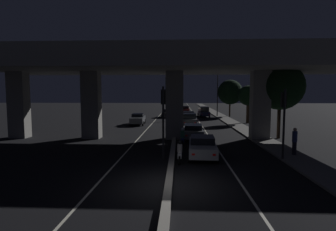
% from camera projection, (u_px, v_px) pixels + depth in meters
% --- Properties ---
extents(ground_plane, '(200.00, 200.00, 0.00)m').
position_uv_depth(ground_plane, '(169.00, 186.00, 12.10)').
color(ground_plane, black).
extents(lane_line_left_inner, '(0.12, 126.00, 0.00)m').
position_uv_depth(lane_line_left_inner, '(158.00, 117.00, 47.09)').
color(lane_line_left_inner, beige).
rests_on(lane_line_left_inner, ground_plane).
extents(lane_line_right_inner, '(0.12, 126.00, 0.00)m').
position_uv_depth(lane_line_right_inner, '(196.00, 117.00, 46.78)').
color(lane_line_right_inner, beige).
rests_on(lane_line_right_inner, ground_plane).
extents(median_divider, '(0.34, 126.00, 0.25)m').
position_uv_depth(median_divider, '(177.00, 116.00, 46.92)').
color(median_divider, gray).
rests_on(median_divider, ground_plane).
extents(sidewalk_right, '(2.09, 126.00, 0.13)m').
position_uv_depth(sidewalk_right, '(229.00, 121.00, 39.61)').
color(sidewalk_right, '#5B5956').
rests_on(sidewalk_right, ground_plane).
extents(elevated_overpass, '(33.62, 9.87, 9.03)m').
position_uv_depth(elevated_overpass, '(172.00, 64.00, 23.96)').
color(elevated_overpass, gray).
rests_on(elevated_overpass, ground_plane).
extents(traffic_light_left_of_median, '(0.30, 0.49, 4.70)m').
position_uv_depth(traffic_light_left_of_median, '(163.00, 110.00, 16.77)').
color(traffic_light_left_of_median, black).
rests_on(traffic_light_left_of_median, ground_plane).
extents(traffic_light_right_of_median, '(0.30, 0.49, 4.54)m').
position_uv_depth(traffic_light_right_of_median, '(284.00, 112.00, 16.44)').
color(traffic_light_right_of_median, black).
rests_on(traffic_light_right_of_median, ground_plane).
extents(street_lamp, '(2.23, 0.32, 8.57)m').
position_uv_depth(street_lamp, '(216.00, 89.00, 47.32)').
color(street_lamp, '#2D2D30').
rests_on(street_lamp, ground_plane).
extents(car_silver_lead, '(2.06, 4.65, 1.41)m').
position_uv_depth(car_silver_lead, '(202.00, 146.00, 17.53)').
color(car_silver_lead, gray).
rests_on(car_silver_lead, ground_plane).
extents(car_grey_second, '(2.02, 4.61, 1.37)m').
position_uv_depth(car_grey_second, '(193.00, 131.00, 24.45)').
color(car_grey_second, '#515459').
rests_on(car_grey_second, ground_plane).
extents(car_grey_third, '(1.97, 4.03, 1.71)m').
position_uv_depth(car_grey_third, '(189.00, 120.00, 33.18)').
color(car_grey_third, '#515459').
rests_on(car_grey_third, ground_plane).
extents(car_dark_red_fourth, '(1.97, 4.25, 1.52)m').
position_uv_depth(car_dark_red_fourth, '(189.00, 116.00, 39.60)').
color(car_dark_red_fourth, '#591414').
rests_on(car_dark_red_fourth, ground_plane).
extents(car_dark_blue_fifth, '(1.99, 4.76, 1.80)m').
position_uv_depth(car_dark_blue_fifth, '(204.00, 112.00, 47.20)').
color(car_dark_blue_fifth, '#141938').
rests_on(car_dark_blue_fifth, ground_plane).
extents(car_dark_red_sixth, '(2.00, 4.01, 1.64)m').
position_uv_depth(car_dark_red_sixth, '(185.00, 110.00, 53.24)').
color(car_dark_red_sixth, '#591414').
rests_on(car_dark_red_sixth, ground_plane).
extents(car_grey_lead_oncoming, '(1.97, 4.36, 1.50)m').
position_uv_depth(car_grey_lead_oncoming, '(138.00, 119.00, 35.50)').
color(car_grey_lead_oncoming, '#515459').
rests_on(car_grey_lead_oncoming, ground_plane).
extents(car_black_second_oncoming, '(2.00, 4.04, 1.44)m').
position_uv_depth(car_black_second_oncoming, '(167.00, 113.00, 46.12)').
color(car_black_second_oncoming, black).
rests_on(car_black_second_oncoming, ground_plane).
extents(motorcycle_white_filtering_near, '(0.33, 1.70, 1.40)m').
position_uv_depth(motorcycle_white_filtering_near, '(180.00, 153.00, 16.08)').
color(motorcycle_white_filtering_near, black).
rests_on(motorcycle_white_filtering_near, ground_plane).
extents(motorcycle_blue_filtering_mid, '(0.32, 1.74, 1.48)m').
position_uv_depth(motorcycle_blue_filtering_mid, '(182.00, 138.00, 21.23)').
color(motorcycle_blue_filtering_mid, black).
rests_on(motorcycle_blue_filtering_mid, ground_plane).
extents(pedestrian_on_sidewalk, '(0.33, 0.33, 1.83)m').
position_uv_depth(pedestrian_on_sidewalk, '(295.00, 141.00, 17.55)').
color(pedestrian_on_sidewalk, black).
rests_on(pedestrian_on_sidewalk, sidewalk_right).
extents(roadside_tree_kerbside_near, '(4.38, 4.38, 7.08)m').
position_uv_depth(roadside_tree_kerbside_near, '(280.00, 87.00, 24.39)').
color(roadside_tree_kerbside_near, '#2D2116').
rests_on(roadside_tree_kerbside_near, ground_plane).
extents(roadside_tree_kerbside_mid, '(2.85, 2.85, 5.37)m').
position_uv_depth(roadside_tree_kerbside_mid, '(248.00, 96.00, 36.95)').
color(roadside_tree_kerbside_mid, '#2D2116').
rests_on(roadside_tree_kerbside_mid, ground_plane).
extents(roadside_tree_kerbside_far, '(4.46, 4.46, 6.67)m').
position_uv_depth(roadside_tree_kerbside_far, '(230.00, 92.00, 47.32)').
color(roadside_tree_kerbside_far, '#38281C').
rests_on(roadside_tree_kerbside_far, ground_plane).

